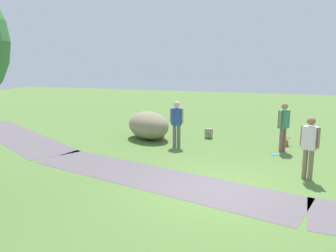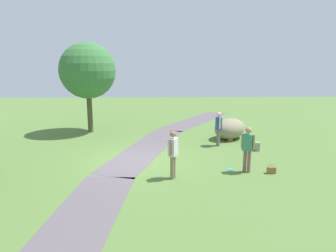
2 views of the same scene
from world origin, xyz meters
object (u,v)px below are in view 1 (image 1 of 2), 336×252
(frisbee_on_grass, at_px, (274,155))
(backpack_by_boulder, at_px, (160,135))
(spare_backpack_on_lawn, at_px, (209,133))
(passerby_on_path, at_px, (177,121))
(woman_with_handbag, at_px, (284,123))
(lawn_boulder, at_px, (149,125))
(man_near_boulder, at_px, (309,143))
(handbag_on_grass, at_px, (287,142))

(frisbee_on_grass, bearing_deg, backpack_by_boulder, -12.32)
(backpack_by_boulder, distance_m, spare_backpack_on_lawn, 1.99)
(passerby_on_path, bearing_deg, frisbee_on_grass, 177.22)
(woman_with_handbag, distance_m, frisbee_on_grass, 1.17)
(passerby_on_path, bearing_deg, backpack_by_boulder, -41.87)
(backpack_by_boulder, bearing_deg, lawn_boulder, -10.50)
(man_near_boulder, bearing_deg, spare_backpack_on_lawn, -49.91)
(woman_with_handbag, xyz_separation_m, backpack_by_boulder, (4.61, -0.39, -0.81))
(lawn_boulder, height_order, passerby_on_path, passerby_on_path)
(handbag_on_grass, bearing_deg, lawn_boulder, 4.17)
(woman_with_handbag, relative_size, passerby_on_path, 1.02)
(passerby_on_path, height_order, frisbee_on_grass, passerby_on_path)
(woman_with_handbag, bearing_deg, spare_backpack_on_lawn, -24.21)
(backpack_by_boulder, bearing_deg, man_near_boulder, 148.55)
(man_near_boulder, bearing_deg, passerby_on_path, -28.99)
(lawn_boulder, distance_m, woman_with_handbag, 5.19)
(man_near_boulder, distance_m, handbag_on_grass, 3.79)
(backpack_by_boulder, distance_m, frisbee_on_grass, 4.46)
(passerby_on_path, xyz_separation_m, spare_backpack_on_lawn, (-0.91, -1.66, -0.78))
(man_near_boulder, xyz_separation_m, frisbee_on_grass, (0.84, -2.23, -0.99))
(lawn_boulder, distance_m, passerby_on_path, 1.71)
(woman_with_handbag, bearing_deg, frisbee_on_grass, 65.63)
(handbag_on_grass, relative_size, spare_backpack_on_lawn, 0.81)
(frisbee_on_grass, bearing_deg, handbag_on_grass, -106.91)
(man_near_boulder, xyz_separation_m, handbag_on_grass, (0.41, -3.67, -0.86))
(man_near_boulder, distance_m, frisbee_on_grass, 2.58)
(passerby_on_path, height_order, handbag_on_grass, passerby_on_path)
(handbag_on_grass, bearing_deg, passerby_on_path, 17.95)
(lawn_boulder, distance_m, handbag_on_grass, 5.36)
(lawn_boulder, height_order, handbag_on_grass, lawn_boulder)
(handbag_on_grass, distance_m, frisbee_on_grass, 1.51)
(lawn_boulder, xyz_separation_m, woman_with_handbag, (-5.15, 0.49, 0.45))
(lawn_boulder, xyz_separation_m, backpack_by_boulder, (-0.53, 0.10, -0.36))
(lawn_boulder, height_order, woman_with_handbag, woman_with_handbag)
(woman_with_handbag, xyz_separation_m, spare_backpack_on_lawn, (2.83, -1.27, -0.81))
(woman_with_handbag, bearing_deg, lawn_boulder, -5.44)
(backpack_by_boulder, relative_size, spare_backpack_on_lawn, 1.00)
(spare_backpack_on_lawn, bearing_deg, handbag_on_grass, 172.55)
(lawn_boulder, bearing_deg, woman_with_handbag, 174.56)
(man_near_boulder, xyz_separation_m, spare_backpack_on_lawn, (3.42, -4.06, -0.81))
(woman_with_handbag, relative_size, spare_backpack_on_lawn, 4.30)
(woman_with_handbag, bearing_deg, passerby_on_path, 5.98)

